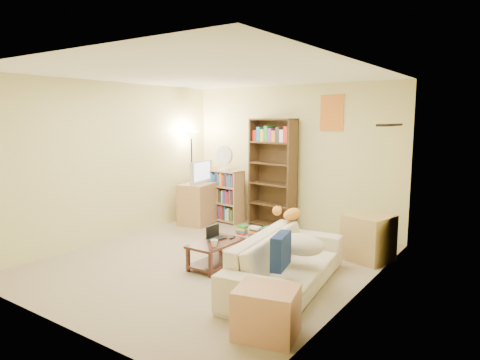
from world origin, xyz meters
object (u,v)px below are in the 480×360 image
Objects in this scene: tabby_cat at (290,214)px; floor_lamp at (191,150)px; desk_fan at (225,158)px; tall_bookshelf at (273,171)px; laptop at (219,239)px; short_bookshelf at (224,196)px; television at (198,172)px; mug at (214,243)px; side_table at (369,238)px; coffee_table at (216,252)px; sofa at (287,262)px; tv_stand at (198,203)px; end_cabinet at (267,312)px.

tabby_cat is 0.28× the size of floor_lamp.
tabby_cat is at bearing -32.73° from desk_fan.
tall_bookshelf is (-1.16, 1.52, 0.34)m from tabby_cat.
desk_fan reaches higher than tabby_cat.
short_bookshelf is at bearing 45.09° from laptop.
television is at bearing -150.04° from tall_bookshelf.
mug is 2.14m from side_table.
tall_bookshelf is (-0.45, 2.12, 0.66)m from laptop.
coffee_table is at bearing -42.39° from floor_lamp.
sofa is 21.36× the size of mug.
coffee_table is at bearing -50.80° from short_bookshelf.
mug is 2.59m from tv_stand.
side_table reaches higher than coffee_table.
floor_lamp is at bearing 58.47° from laptop.
mug is (-0.97, -0.11, 0.09)m from sofa.
tabby_cat is 2.62m from tv_stand.
laptop is 2.32m from tv_stand.
sofa is 3.73m from floor_lamp.
tabby_cat is at bearing -28.20° from short_bookshelf.
side_table reaches higher than laptop.
desk_fan is (-0.91, -0.19, 0.20)m from tall_bookshelf.
end_cabinet is (-0.07, -2.57, -0.09)m from side_table.
tabby_cat is 0.25× the size of tall_bookshelf.
laptop is at bearing -51.62° from tv_stand.
coffee_table is at bearing 142.01° from end_cabinet.
tall_bookshelf is at bearing 14.89° from floor_lamp.
tall_bookshelf is at bearing 13.04° from short_bookshelf.
television reaches higher than coffee_table.
short_bookshelf is (-2.13, 1.38, -0.19)m from tabby_cat.
laptop is at bearing 140.16° from end_cabinet.
sofa reaches higher than mug.
tv_stand is at bearing 175.69° from side_table.
end_cabinet is at bearing -91.56° from side_table.
mug is 3.03m from floor_lamp.
tabby_cat is 2.98m from floor_lamp.
mug is 0.13× the size of tv_stand.
desk_fan reaches higher than laptop.
tabby_cat is 4.74× the size of mug.
coffee_table is 2.21× the size of laptop.
floor_lamp is at bearing 54.12° from television.
tall_bookshelf reaches higher than laptop.
tv_stand is 0.45× the size of floor_lamp.
tv_stand reaches higher than coffee_table.
tabby_cat is 0.62× the size of coffee_table.
floor_lamp is (-0.55, -0.26, 0.85)m from short_bookshelf.
side_table is 1.17× the size of end_cabinet.
end_cabinet is (0.39, -1.09, -0.08)m from sofa.
coffee_table is 0.40× the size of tall_bookshelf.
tv_stand reaches higher than sofa.
tv_stand is 1.01m from floor_lamp.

